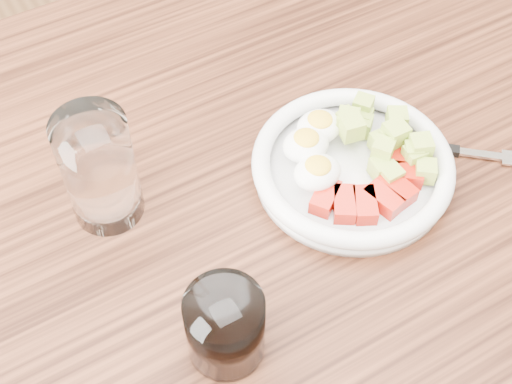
# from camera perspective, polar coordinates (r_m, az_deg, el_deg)

# --- Properties ---
(dining_table) EXTENTS (1.50, 0.90, 0.77)m
(dining_table) POSITION_cam_1_polar(r_m,az_deg,el_deg) (0.84, 0.93, -5.55)
(dining_table) COLOR brown
(dining_table) RESTS_ON ground
(bowl) EXTENTS (0.22, 0.22, 0.05)m
(bowl) POSITION_cam_1_polar(r_m,az_deg,el_deg) (0.78, 7.68, 2.29)
(bowl) COLOR white
(bowl) RESTS_ON dining_table
(fork) EXTENTS (0.15, 0.13, 0.01)m
(fork) POSITION_cam_1_polar(r_m,az_deg,el_deg) (0.84, 14.65, 3.33)
(fork) COLOR black
(fork) RESTS_ON dining_table
(water_glass) EXTENTS (0.07, 0.07, 0.13)m
(water_glass) POSITION_cam_1_polar(r_m,az_deg,el_deg) (0.73, -12.43, 1.78)
(water_glass) COLOR white
(water_glass) RESTS_ON dining_table
(coffee_glass) EXTENTS (0.07, 0.07, 0.08)m
(coffee_glass) POSITION_cam_1_polar(r_m,az_deg,el_deg) (0.65, -2.48, -10.72)
(coffee_glass) COLOR white
(coffee_glass) RESTS_ON dining_table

